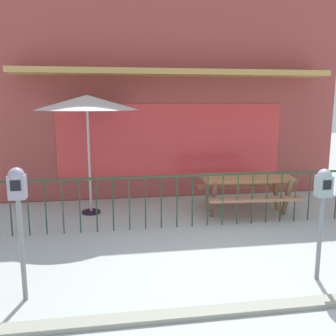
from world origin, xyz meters
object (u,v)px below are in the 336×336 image
patio_umbrella (87,103)px  parking_meter_far (18,199)px  picnic_table_left (246,184)px  parking_meter_near (323,195)px

patio_umbrella → parking_meter_far: bearing=-100.2°
parking_meter_far → patio_umbrella: bearing=79.8°
picnic_table_left → patio_umbrella: size_ratio=0.79×
parking_meter_near → parking_meter_far: bearing=179.1°
parking_meter_near → parking_meter_far: parking_meter_far is taller
picnic_table_left → parking_meter_far: size_ratio=1.21×
picnic_table_left → parking_meter_far: (-3.71, -2.79, 0.59)m
patio_umbrella → parking_meter_far: patio_umbrella is taller
patio_umbrella → parking_meter_near: (3.01, -3.33, -1.10)m
patio_umbrella → parking_meter_far: (-0.59, -3.27, -1.02)m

